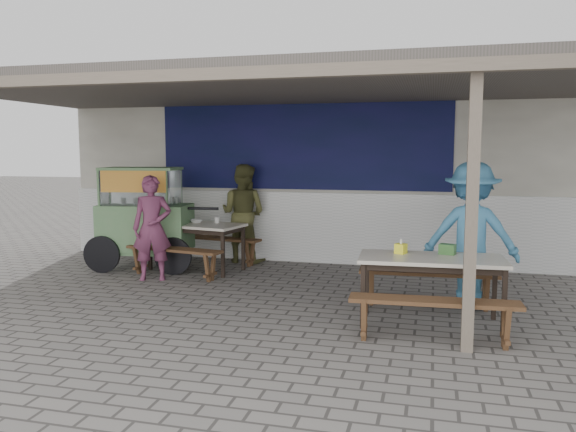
% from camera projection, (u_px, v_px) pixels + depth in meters
% --- Properties ---
extents(ground, '(60.00, 60.00, 0.00)m').
position_uv_depth(ground, '(260.00, 308.00, 6.81)').
color(ground, '#68635E').
rests_on(ground, ground).
extents(back_wall, '(9.00, 1.28, 3.50)m').
position_uv_depth(back_wall, '(319.00, 161.00, 10.05)').
color(back_wall, beige).
rests_on(back_wall, ground).
extents(warung_roof, '(9.00, 4.21, 2.81)m').
position_uv_depth(warung_roof, '(280.00, 89.00, 7.36)').
color(warung_roof, '#4F4744').
rests_on(warung_roof, ground).
extents(table_left, '(1.60, 1.00, 0.75)m').
position_uv_depth(table_left, '(196.00, 228.00, 8.95)').
color(table_left, beige).
rests_on(table_left, ground).
extents(bench_left_street, '(1.61, 0.57, 0.45)m').
position_uv_depth(bench_left_street, '(174.00, 255.00, 8.45)').
color(bench_left_street, brown).
rests_on(bench_left_street, ground).
extents(bench_left_wall, '(1.61, 0.57, 0.45)m').
position_uv_depth(bench_left_wall, '(217.00, 243.00, 9.53)').
color(bench_left_wall, brown).
rests_on(bench_left_wall, ground).
extents(table_right, '(1.59, 0.82, 0.75)m').
position_uv_depth(table_right, '(431.00, 264.00, 6.12)').
color(table_right, beige).
rests_on(table_right, ground).
extents(bench_right_street, '(1.67, 0.37, 0.45)m').
position_uv_depth(bench_right_street, '(434.00, 310.00, 5.51)').
color(bench_right_street, brown).
rests_on(bench_right_street, ground).
extents(bench_right_wall, '(1.67, 0.37, 0.45)m').
position_uv_depth(bench_right_wall, '(428.00, 280.00, 6.81)').
color(bench_right_wall, brown).
rests_on(bench_right_wall, ground).
extents(vendor_cart, '(2.01, 0.99, 1.64)m').
position_uv_depth(vendor_cart, '(144.00, 214.00, 9.00)').
color(vendor_cart, '#66895B').
rests_on(vendor_cart, ground).
extents(patron_street_side, '(0.66, 0.54, 1.55)m').
position_uv_depth(patron_street_side, '(152.00, 228.00, 8.25)').
color(patron_street_side, '#6E3250').
rests_on(patron_street_side, ground).
extents(patron_wall_side, '(0.90, 0.75, 1.68)m').
position_uv_depth(patron_wall_side, '(243.00, 213.00, 9.57)').
color(patron_wall_side, brown).
rests_on(patron_wall_side, ground).
extents(patron_right_table, '(1.17, 0.71, 1.77)m').
position_uv_depth(patron_right_table, '(471.00, 235.00, 6.85)').
color(patron_right_table, teal).
rests_on(patron_right_table, ground).
extents(tissue_box, '(0.15, 0.15, 0.11)m').
position_uv_depth(tissue_box, '(401.00, 249.00, 6.32)').
color(tissue_box, yellow).
rests_on(tissue_box, table_right).
extents(donation_box, '(0.20, 0.16, 0.11)m').
position_uv_depth(donation_box, '(447.00, 249.00, 6.27)').
color(donation_box, '#36682E').
rests_on(donation_box, table_right).
extents(condiment_jar, '(0.08, 0.08, 0.09)m').
position_uv_depth(condiment_jar, '(217.00, 220.00, 9.01)').
color(condiment_jar, silver).
rests_on(condiment_jar, table_left).
extents(condiment_bowl, '(0.29, 0.29, 0.05)m').
position_uv_depth(condiment_bowl, '(196.00, 221.00, 9.05)').
color(condiment_bowl, silver).
rests_on(condiment_bowl, table_left).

